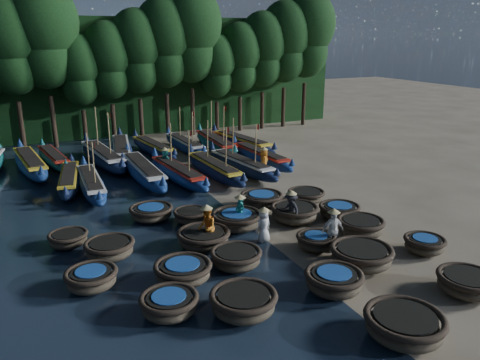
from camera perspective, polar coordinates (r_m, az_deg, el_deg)
name	(u,v)px	position (r m, az deg, el deg)	size (l,w,h in m)	color
ground	(241,220)	(22.66, 0.18, -4.89)	(120.00, 120.00, 0.00)	gray
foliage_wall	(128,76)	(43.55, -13.46, 12.18)	(40.00, 3.00, 10.00)	black
coracle_3	(404,325)	(15.08, 19.39, -16.32)	(2.44, 2.44, 0.81)	#4D4330
coracle_4	(467,283)	(18.17, 25.94, -11.21)	(2.49, 2.49, 0.75)	#4D4330
coracle_5	(169,304)	(15.47, -8.62, -14.71)	(2.05, 2.05, 0.72)	#4D4330
coracle_6	(243,302)	(15.32, 0.41, -14.67)	(2.27, 2.27, 0.80)	#4D4330
coracle_7	(334,281)	(16.80, 11.37, -11.95)	(2.13, 2.13, 0.79)	#4D4330
coracle_8	(361,256)	(18.72, 14.58, -8.91)	(2.90, 2.90, 0.83)	#4D4330
coracle_9	(424,244)	(20.68, 21.57, -7.27)	(2.05, 2.05, 0.68)	#4D4330
coracle_10	(91,278)	(17.49, -17.66, -11.34)	(1.86, 1.86, 0.73)	#4D4330
coracle_11	(183,271)	(17.23, -6.97, -10.99)	(2.52, 2.52, 0.76)	#4D4330
coracle_12	(236,258)	(18.12, -0.48, -9.44)	(2.01, 2.01, 0.72)	#4D4330
coracle_13	(316,241)	(19.79, 9.24, -7.34)	(1.97, 1.97, 0.66)	#4D4330
coracle_14	(361,226)	(21.44, 14.49, -5.48)	(2.12, 2.12, 0.81)	#4D4330
coracle_15	(110,248)	(19.51, -15.61, -8.04)	(2.42, 2.42, 0.75)	#4D4330
coracle_16	(204,238)	(19.76, -4.47, -7.05)	(2.26, 2.26, 0.76)	#4D4330
coracle_17	(237,219)	(21.52, -0.42, -4.83)	(2.68, 2.68, 0.78)	#4D4330
coracle_18	(294,213)	(22.46, 6.66, -3.96)	(2.32, 2.32, 0.81)	#4D4330
coracle_19	(339,211)	(23.24, 12.02, -3.66)	(2.02, 2.02, 0.69)	#4D4330
coracle_20	(68,239)	(21.09, -20.19, -6.72)	(1.67, 1.67, 0.63)	#4D4330
coracle_21	(151,212)	(22.93, -10.76, -3.88)	(2.20, 2.20, 0.69)	#4D4330
coracle_22	(191,215)	(22.30, -6.02, -4.32)	(1.78, 1.78, 0.66)	#4D4330
coracle_23	(262,200)	(24.08, 2.64, -2.40)	(2.25, 2.25, 0.78)	#4D4330
coracle_24	(306,196)	(25.13, 8.06, -1.90)	(2.31, 2.31, 0.65)	#4D4330
long_boat_2	(69,180)	(28.97, -20.08, 0.05)	(2.31, 7.22, 1.28)	#111E3E
long_boat_3	(91,184)	(27.68, -17.68, -0.44)	(1.49, 7.57, 3.22)	navy
long_boat_4	(143,171)	(29.15, -11.71, 1.06)	(1.65, 8.69, 1.53)	navy
long_boat_5	(178,173)	(28.59, -7.57, 0.86)	(2.20, 7.91, 3.38)	navy
long_boat_6	(214,169)	(29.30, -3.15, 1.41)	(1.83, 8.03, 3.42)	#111E3E
long_boat_7	(241,165)	(30.10, 0.16, 1.86)	(2.43, 7.95, 3.41)	#111E3E
long_boat_8	(260,157)	(32.20, 2.49, 2.86)	(1.90, 7.94, 1.40)	navy
long_boat_10	(30,163)	(33.18, -24.19, 1.85)	(2.53, 8.58, 1.52)	navy
long_boat_11	(54,158)	(34.37, -21.78, 2.48)	(2.29, 7.24, 1.29)	#0F5954
long_boat_12	(103,156)	(33.30, -16.41, 2.79)	(2.56, 8.95, 3.82)	#111E3E
long_boat_13	(121,150)	(34.90, -14.26, 3.57)	(2.98, 8.63, 1.54)	#111E3E
long_boat_14	(154,148)	(35.42, -10.50, 3.89)	(2.36, 7.54, 1.34)	#111E3E
long_boat_15	(185,145)	(36.08, -6.75, 4.31)	(1.74, 7.59, 3.23)	navy
long_boat_16	(216,143)	(35.97, -3.00, 4.48)	(1.95, 8.60, 3.66)	#0F5954
long_boat_17	(242,143)	(36.18, 0.21, 4.57)	(2.79, 8.46, 1.51)	#111E3E
fisherman_0	(264,224)	(20.09, 2.90, -5.39)	(0.81, 0.61, 1.70)	silver
fisherman_1	(240,210)	(21.45, -0.01, -3.66)	(0.52, 0.64, 1.74)	#196960
fisherman_2	(207,226)	(19.55, -4.07, -5.67)	(0.91, 1.04, 2.01)	#B36417
fisherman_3	(291,209)	(21.75, 6.21, -3.50)	(0.74, 1.15, 1.87)	black
fisherman_4	(333,230)	(19.61, 11.24, -5.94)	(1.05, 0.52, 1.96)	silver
fisherman_5	(165,161)	(30.33, -9.11, 2.35)	(0.84, 1.57, 1.81)	#196960
fisherman_6	(264,161)	(29.54, 2.93, 2.32)	(0.80, 0.98, 1.94)	#B36417
tree_3	(10,43)	(38.97, -26.25, 14.79)	(4.92, 4.92, 11.60)	black
tree_4	(43,33)	(39.02, -22.90, 16.20)	(5.34, 5.34, 12.58)	black
tree_5	(79,69)	(39.30, -19.02, 12.64)	(3.68, 3.68, 8.68)	black
tree_6	(109,60)	(39.59, -15.73, 13.93)	(4.09, 4.09, 9.65)	black
tree_7	(137,50)	(40.02, -12.46, 15.16)	(4.51, 4.51, 10.63)	black
tree_8	(164,42)	(40.59, -9.23, 16.32)	(4.92, 4.92, 11.60)	black
tree_9	(190,33)	(41.29, -6.07, 17.39)	(5.34, 5.34, 12.58)	black
tree_10	(216,65)	(42.19, -2.92, 13.79)	(3.68, 3.68, 8.68)	black
tree_11	(240,57)	(43.08, -0.01, 14.78)	(4.09, 4.09, 9.65)	black
tree_12	(263,49)	(44.08, 2.81, 15.70)	(4.51, 4.51, 10.63)	black
tree_13	(285,41)	(45.18, 5.51, 16.54)	(4.92, 4.92, 11.60)	black
tree_14	(306,33)	(46.39, 8.10, 17.31)	(5.34, 5.34, 12.58)	black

